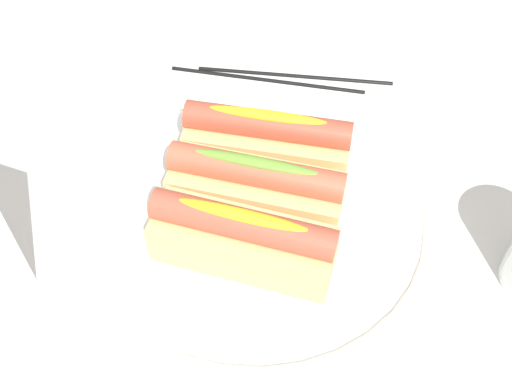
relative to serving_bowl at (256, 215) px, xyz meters
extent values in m
plane|color=beige|center=(0.01, -0.01, -0.02)|extent=(2.40, 2.40, 0.00)
cylinder|color=white|center=(0.00, 0.00, 0.00)|extent=(0.32, 0.32, 0.03)
torus|color=white|center=(0.00, 0.00, 0.01)|extent=(0.32, 0.32, 0.01)
cube|color=#DBB270|center=(0.00, -0.05, 0.03)|extent=(0.15, 0.05, 0.04)
cylinder|color=#A84733|center=(0.00, -0.05, 0.06)|extent=(0.15, 0.03, 0.03)
ellipsoid|color=gold|center=(0.00, -0.05, 0.07)|extent=(0.11, 0.02, 0.01)
cube|color=#DBB270|center=(0.00, 0.00, 0.03)|extent=(0.15, 0.06, 0.04)
cylinder|color=#BC563D|center=(0.00, 0.00, 0.06)|extent=(0.15, 0.04, 0.03)
ellipsoid|color=olive|center=(0.00, 0.00, 0.07)|extent=(0.11, 0.02, 0.01)
cube|color=#DBB270|center=(0.00, 0.05, 0.03)|extent=(0.16, 0.07, 0.04)
cylinder|color=#B24C38|center=(0.00, 0.05, 0.06)|extent=(0.15, 0.04, 0.03)
ellipsoid|color=gold|center=(0.00, 0.05, 0.07)|extent=(0.11, 0.03, 0.01)
cylinder|color=black|center=(0.02, -0.20, -0.01)|extent=(0.22, 0.01, 0.01)
cylinder|color=black|center=(-0.01, -0.21, -0.01)|extent=(0.22, 0.01, 0.01)
camera|label=1|loc=(-0.06, 0.34, 0.47)|focal=45.14mm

